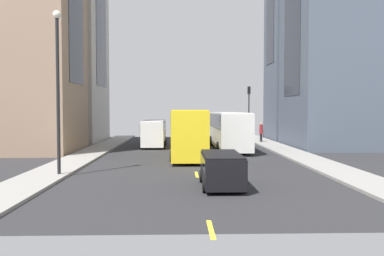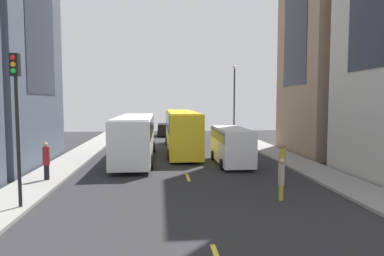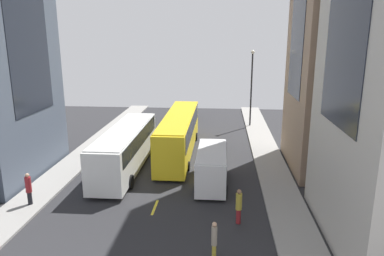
% 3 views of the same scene
% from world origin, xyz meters
% --- Properties ---
extents(ground_plane, '(42.94, 42.94, 0.00)m').
position_xyz_m(ground_plane, '(0.00, 0.00, 0.00)').
color(ground_plane, '#28282B').
extents(sidewalk_west, '(2.54, 44.00, 0.15)m').
position_xyz_m(sidewalk_west, '(-8.20, 0.00, 0.07)').
color(sidewalk_west, gray).
rests_on(sidewalk_west, ground).
extents(sidewalk_east, '(2.54, 44.00, 0.15)m').
position_xyz_m(sidewalk_east, '(8.20, 0.00, 0.07)').
color(sidewalk_east, gray).
rests_on(sidewalk_east, ground).
extents(lane_stripe_1, '(0.16, 2.00, 0.01)m').
position_xyz_m(lane_stripe_1, '(0.00, -10.50, 0.01)').
color(lane_stripe_1, yellow).
rests_on(lane_stripe_1, ground).
extents(lane_stripe_2, '(0.16, 2.00, 0.01)m').
position_xyz_m(lane_stripe_2, '(0.00, 0.00, 0.01)').
color(lane_stripe_2, yellow).
rests_on(lane_stripe_2, ground).
extents(lane_stripe_3, '(0.16, 2.00, 0.01)m').
position_xyz_m(lane_stripe_3, '(0.00, 10.50, 0.01)').
color(lane_stripe_3, yellow).
rests_on(lane_stripe_3, ground).
extents(lane_stripe_4, '(0.16, 2.00, 0.01)m').
position_xyz_m(lane_stripe_4, '(0.00, 21.00, 0.01)').
color(lane_stripe_4, yellow).
rests_on(lane_stripe_4, ground).
extents(building_east_1, '(9.14, 8.67, 25.74)m').
position_xyz_m(building_east_1, '(14.20, -2.14, 12.87)').
color(building_east_1, '#937760').
rests_on(building_east_1, ground).
extents(city_bus_white, '(2.80, 12.17, 3.35)m').
position_xyz_m(city_bus_white, '(-3.48, -3.97, 2.01)').
color(city_bus_white, silver).
rests_on(city_bus_white, ground).
extents(streetcar_yellow, '(2.70, 14.11, 3.59)m').
position_xyz_m(streetcar_yellow, '(0.28, 0.38, 2.13)').
color(streetcar_yellow, yellow).
rests_on(streetcar_yellow, ground).
extents(delivery_van_white, '(2.25, 6.08, 2.58)m').
position_xyz_m(delivery_van_white, '(3.42, -6.52, 1.52)').
color(delivery_van_white, white).
rests_on(delivery_van_white, ground).
extents(car_black_0, '(1.93, 4.20, 1.58)m').
position_xyz_m(car_black_0, '(-1.01, 14.20, 0.93)').
color(car_black_0, black).
rests_on(car_black_0, ground).
extents(pedestrian_waiting_curb, '(0.37, 0.37, 2.07)m').
position_xyz_m(pedestrian_waiting_curb, '(-7.85, -10.96, 1.25)').
color(pedestrian_waiting_curb, black).
rests_on(pedestrian_waiting_curb, ground).
extents(pedestrian_crossing_mid, '(0.36, 0.36, 2.10)m').
position_xyz_m(pedestrian_crossing_mid, '(5.13, -12.05, 1.12)').
color(pedestrian_crossing_mid, maroon).
rests_on(pedestrian_crossing_mid, ground).
extents(pedestrian_crossing_near, '(0.28, 0.28, 1.92)m').
position_xyz_m(pedestrian_crossing_near, '(3.82, -15.50, 1.04)').
color(pedestrian_crossing_near, gold).
rests_on(pedestrian_crossing_near, ground).
extents(traffic_light_near_corner, '(0.32, 0.44, 6.21)m').
position_xyz_m(traffic_light_near_corner, '(-7.33, -15.90, 4.45)').
color(traffic_light_near_corner, black).
rests_on(traffic_light_near_corner, ground).
extents(streetlamp_near, '(0.44, 0.44, 8.71)m').
position_xyz_m(streetlamp_near, '(7.43, 10.99, 5.34)').
color(streetlamp_near, black).
rests_on(streetlamp_near, ground).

